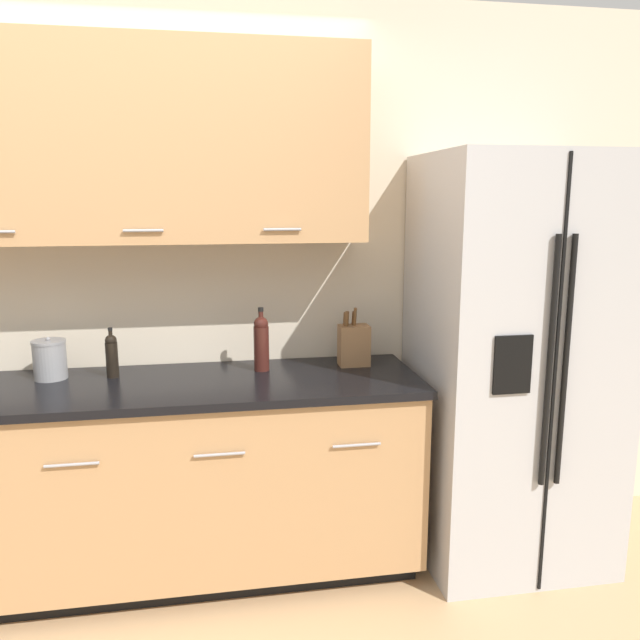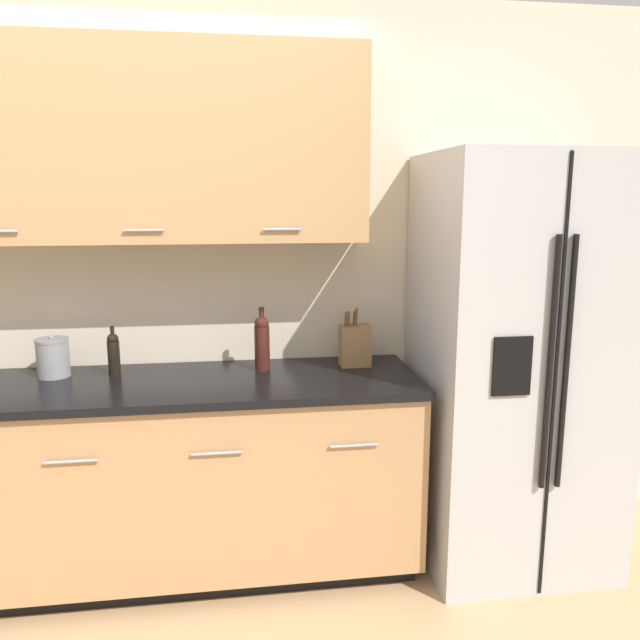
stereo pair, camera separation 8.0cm
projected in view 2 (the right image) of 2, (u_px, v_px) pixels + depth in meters
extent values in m
cube|color=beige|center=(104.00, 283.00, 2.92)|extent=(10.00, 0.05, 2.60)
cube|color=tan|center=(145.00, 144.00, 2.66)|extent=(1.90, 0.32, 0.83)
cylinder|color=#99999E|center=(144.00, 230.00, 2.56)|extent=(0.16, 0.01, 0.01)
cylinder|color=#99999E|center=(282.00, 229.00, 2.64)|extent=(0.16, 0.01, 0.01)
cube|color=black|center=(163.00, 558.00, 2.90)|extent=(2.26, 0.54, 0.09)
cube|color=tan|center=(157.00, 474.00, 2.77)|extent=(2.30, 0.62, 0.79)
cube|color=black|center=(152.00, 386.00, 2.68)|extent=(2.33, 0.64, 0.03)
cylinder|color=#99999E|center=(71.00, 462.00, 2.38)|extent=(0.20, 0.01, 0.01)
cylinder|color=#99999E|center=(217.00, 453.00, 2.46)|extent=(0.20, 0.01, 0.01)
cylinder|color=#99999E|center=(355.00, 446.00, 2.54)|extent=(0.20, 0.01, 0.01)
cube|color=#B2B2B5|center=(514.00, 364.00, 2.86)|extent=(0.84, 0.72, 1.88)
cube|color=black|center=(555.00, 387.00, 2.51)|extent=(0.01, 0.01, 1.85)
cylinder|color=black|center=(550.00, 366.00, 2.47)|extent=(0.02, 0.02, 1.04)
cylinder|color=black|center=(566.00, 365.00, 2.48)|extent=(0.02, 0.02, 1.04)
cube|color=black|center=(512.00, 366.00, 2.46)|extent=(0.16, 0.01, 0.24)
cube|color=olive|center=(355.00, 346.00, 2.93)|extent=(0.14, 0.10, 0.19)
cylinder|color=brown|center=(346.00, 319.00, 2.92)|extent=(0.02, 0.03, 0.06)
cylinder|color=brown|center=(348.00, 319.00, 2.89)|extent=(0.02, 0.03, 0.07)
cylinder|color=brown|center=(355.00, 318.00, 2.92)|extent=(0.02, 0.03, 0.07)
cylinder|color=brown|center=(356.00, 317.00, 2.89)|extent=(0.01, 0.03, 0.09)
cylinder|color=#3D1914|center=(262.00, 348.00, 2.86)|extent=(0.07, 0.07, 0.21)
sphere|color=#3D1914|center=(262.00, 324.00, 2.83)|extent=(0.07, 0.07, 0.07)
cylinder|color=#3D1914|center=(262.00, 319.00, 2.83)|extent=(0.02, 0.02, 0.07)
cylinder|color=black|center=(261.00, 309.00, 2.82)|extent=(0.03, 0.03, 0.02)
cylinder|color=black|center=(114.00, 358.00, 2.77)|extent=(0.05, 0.05, 0.16)
sphere|color=black|center=(113.00, 339.00, 2.75)|extent=(0.05, 0.05, 0.05)
cylinder|color=black|center=(112.00, 335.00, 2.75)|extent=(0.02, 0.02, 0.05)
cylinder|color=black|center=(112.00, 328.00, 2.74)|extent=(0.02, 0.02, 0.01)
cylinder|color=gray|center=(53.00, 359.00, 2.75)|extent=(0.14, 0.14, 0.16)
cylinder|color=gray|center=(51.00, 340.00, 2.74)|extent=(0.14, 0.14, 0.01)
sphere|color=gray|center=(51.00, 337.00, 2.73)|extent=(0.02, 0.02, 0.02)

